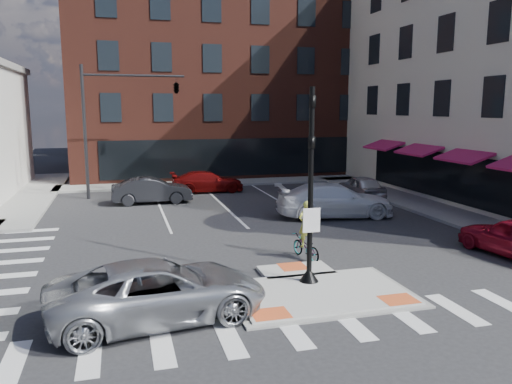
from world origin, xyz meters
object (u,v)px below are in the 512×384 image
object	(u,v)px
silver_suv	(159,291)
white_pickup	(335,200)
cyclist	(306,239)
bg_car_silver	(361,187)
bg_car_dark	(152,190)
bg_car_red	(207,182)

from	to	relation	value
silver_suv	white_pickup	distance (m)	14.09
white_pickup	cyclist	distance (m)	7.45
silver_suv	white_pickup	bearing A→B (deg)	-50.90
bg_car_silver	cyclist	size ratio (longest dim) A/B	1.95
bg_car_dark	cyclist	distance (m)	13.40
bg_car_silver	white_pickup	bearing A→B (deg)	52.23
silver_suv	cyclist	world-z (taller)	cyclist
white_pickup	bg_car_red	size ratio (longest dim) A/B	1.24
silver_suv	cyclist	size ratio (longest dim) A/B	2.62
silver_suv	bg_car_dark	xyz separation A→B (m)	(0.89, 16.56, -0.03)
bg_car_red	cyclist	xyz separation A→B (m)	(0.96, -15.53, 0.04)
bg_car_red	cyclist	world-z (taller)	cyclist
bg_car_dark	bg_car_silver	bearing A→B (deg)	-99.02
silver_suv	bg_car_silver	world-z (taller)	silver_suv
cyclist	bg_car_red	bearing A→B (deg)	-97.46
bg_car_silver	bg_car_red	xyz separation A→B (m)	(-8.64, 4.86, -0.03)
silver_suv	white_pickup	world-z (taller)	white_pickup
bg_car_dark	bg_car_red	bearing A→B (deg)	-52.03
bg_car_silver	bg_car_red	size ratio (longest dim) A/B	0.89
silver_suv	bg_car_red	world-z (taller)	silver_suv
bg_car_silver	cyclist	world-z (taller)	cyclist
silver_suv	cyclist	xyz separation A→B (m)	(5.62, 4.02, -0.06)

